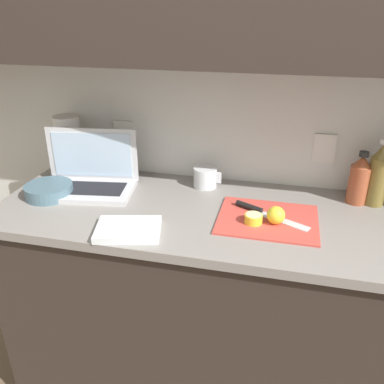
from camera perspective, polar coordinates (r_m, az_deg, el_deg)
The scene contains 13 objects.
wall_back at distance 1.60m, azimuth 15.29°, elevation 21.80°, with size 5.20×0.38×2.60m.
counter_unit at distance 1.78m, azimuth 11.96°, elevation -16.31°, with size 2.22×0.64×0.91m.
laptop at distance 1.77m, azimuth -14.19°, elevation 2.24°, with size 0.41×0.29×0.25m.
cutting_board at distance 1.51m, azimuth 10.57°, elevation -3.79°, with size 0.36×0.30×0.01m, color #D1473D.
knife at distance 1.54m, azimuth 9.31°, elevation -2.60°, with size 0.28×0.16×0.02m.
lemon_half_cut at distance 1.46m, azimuth 8.61°, elevation -3.70°, with size 0.06×0.06×0.03m.
lemon_whole_beside at distance 1.47m, azimuth 11.70°, elevation -3.21°, with size 0.06×0.06×0.06m.
bottle_oil_tall at distance 1.71m, azimuth 24.70°, elevation 2.15°, with size 0.08×0.08×0.27m.
bottle_water_clear at distance 1.71m, azimuth 22.42°, elevation 1.57°, with size 0.08×0.08×0.21m.
measuring_cup at distance 1.74m, azimuth 1.89°, elevation 2.08°, with size 0.12×0.10×0.09m.
bowl_white at distance 1.76m, azimuth -19.43°, elevation 0.21°, with size 0.19×0.19×0.05m.
paper_towel_roll at distance 1.94m, azimuth -16.83°, elevation 6.32°, with size 0.11×0.11×0.27m.
dish_towel at distance 1.42m, azimuth -8.92°, elevation -5.20°, with size 0.22×0.16×0.02m, color white.
Camera 1 is at (-0.02, -1.35, 1.63)m, focal length 38.00 mm.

